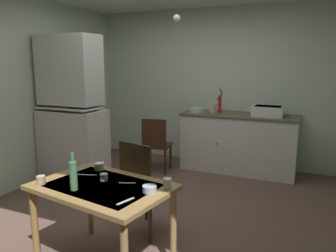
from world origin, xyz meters
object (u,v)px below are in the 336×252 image
teacup_cream (104,177)px  chair_far_side (143,187)px  sink_basin (268,111)px  dining_table (103,196)px  mixing_bowl_counter (197,110)px  hand_pump (220,102)px  chair_by_counter (156,144)px  serving_bowl_wide (150,189)px  hutch_cabinet (72,115)px  glass_bottle (73,175)px

teacup_cream → chair_far_side: bearing=78.8°
sink_basin → dining_table: size_ratio=0.37×
mixing_bowl_counter → dining_table: bearing=-86.5°
hand_pump → teacup_cream: hand_pump is taller
dining_table → chair_by_counter: size_ratio=1.39×
mixing_bowl_counter → serving_bowl_wide: bearing=-78.3°
hutch_cabinet → dining_table: bearing=-44.4°
hutch_cabinet → teacup_cream: 2.15m
mixing_bowl_counter → glass_bottle: 3.06m
dining_table → glass_bottle: glass_bottle is taller
hutch_cabinet → hand_pump: (1.77, 1.42, 0.11)m
dining_table → glass_bottle: bearing=-128.9°
sink_basin → glass_bottle: bearing=-108.9°
hutch_cabinet → teacup_cream: bearing=-43.5°
mixing_bowl_counter → serving_bowl_wide: size_ratio=2.26×
hand_pump → serving_bowl_wide: (0.25, -2.96, -0.33)m
hutch_cabinet → serving_bowl_wide: size_ratio=18.89×
sink_basin → dining_table: 3.10m
sink_basin → glass_bottle: size_ratio=1.48×
mixing_bowl_counter → sink_basin: bearing=2.6°
dining_table → teacup_cream: 0.17m
glass_bottle → serving_bowl_wide: bearing=19.4°
mixing_bowl_counter → serving_bowl_wide: mixing_bowl_counter is taller
hand_pump → glass_bottle: size_ratio=1.31×
chair_by_counter → teacup_cream: 2.34m
hand_pump → dining_table: hand_pump is taller
hutch_cabinet → glass_bottle: hutch_cabinet is taller
chair_by_counter → mixing_bowl_counter: bearing=49.7°
sink_basin → serving_bowl_wide: 2.97m
hutch_cabinet → teacup_cream: size_ratio=31.18×
serving_bowl_wide → glass_bottle: 0.60m
serving_bowl_wide → teacup_cream: size_ratio=1.65×
chair_far_side → chair_by_counter: size_ratio=1.11×
chair_far_side → serving_bowl_wide: chair_far_side is taller
mixing_bowl_counter → hutch_cabinet: bearing=-137.1°
hand_pump → chair_by_counter: bearing=-141.5°
hutch_cabinet → chair_far_side: bearing=-30.4°
dining_table → glass_bottle: (-0.14, -0.17, 0.22)m
hand_pump → dining_table: size_ratio=0.32×
dining_table → chair_by_counter: chair_by_counter is taller
hutch_cabinet → dining_table: hutch_cabinet is taller
serving_bowl_wide → teacup_cream: teacup_cream is taller
hutch_cabinet → teacup_cream: (1.55, -1.47, -0.22)m
chair_far_side → chair_by_counter: (-0.70, 1.74, -0.04)m
hand_pump → chair_far_side: size_ratio=0.41×
dining_table → hand_pump: bearing=86.7°
hutch_cabinet → sink_basin: bearing=28.6°
hand_pump → chair_by_counter: size_ratio=0.45×
hand_pump → mixing_bowl_counter: 0.38m
serving_bowl_wide → hand_pump: bearing=94.8°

